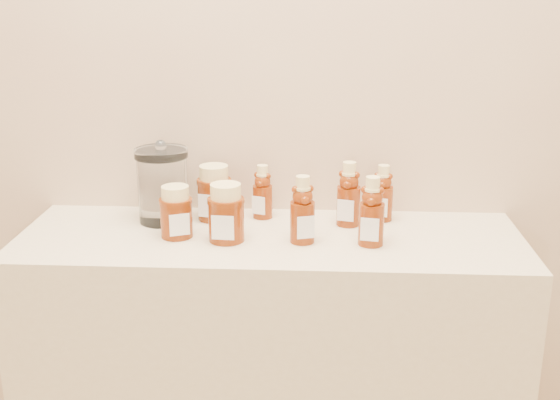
# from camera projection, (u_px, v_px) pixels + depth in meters

# --- Properties ---
(wall_back) EXTENTS (3.50, 0.02, 2.70)m
(wall_back) POSITION_uv_depth(u_px,v_px,m) (275.00, 35.00, 1.72)
(wall_back) COLOR tan
(wall_back) RESTS_ON ground
(display_table) EXTENTS (1.20, 0.40, 0.90)m
(display_table) POSITION_uv_depth(u_px,v_px,m) (271.00, 399.00, 1.80)
(display_table) COLOR beige
(display_table) RESTS_ON ground
(bear_bottle_back_left) EXTENTS (0.07, 0.07, 0.16)m
(bear_bottle_back_left) POSITION_uv_depth(u_px,v_px,m) (263.00, 188.00, 1.77)
(bear_bottle_back_left) COLOR #601E07
(bear_bottle_back_left) RESTS_ON display_table
(bear_bottle_back_mid) EXTENTS (0.08, 0.08, 0.18)m
(bear_bottle_back_mid) POSITION_uv_depth(u_px,v_px,m) (349.00, 190.00, 1.71)
(bear_bottle_back_mid) COLOR #601E07
(bear_bottle_back_mid) RESTS_ON display_table
(bear_bottle_back_right) EXTENTS (0.07, 0.07, 0.16)m
(bear_bottle_back_right) POSITION_uv_depth(u_px,v_px,m) (383.00, 189.00, 1.75)
(bear_bottle_back_right) COLOR #601E07
(bear_bottle_back_right) RESTS_ON display_table
(bear_bottle_front_left) EXTENTS (0.08, 0.08, 0.18)m
(bear_bottle_front_left) POSITION_uv_depth(u_px,v_px,m) (302.00, 205.00, 1.60)
(bear_bottle_front_left) COLOR #601E07
(bear_bottle_front_left) RESTS_ON display_table
(bear_bottle_front_right) EXTENTS (0.07, 0.07, 0.18)m
(bear_bottle_front_right) POSITION_uv_depth(u_px,v_px,m) (372.00, 207.00, 1.59)
(bear_bottle_front_right) COLOR #601E07
(bear_bottle_front_right) RESTS_ON display_table
(honey_jar_left) EXTENTS (0.10, 0.10, 0.12)m
(honey_jar_left) POSITION_uv_depth(u_px,v_px,m) (176.00, 212.00, 1.64)
(honey_jar_left) COLOR #601E07
(honey_jar_left) RESTS_ON display_table
(honey_jar_back) EXTENTS (0.11, 0.11, 0.14)m
(honey_jar_back) POSITION_uv_depth(u_px,v_px,m) (214.00, 192.00, 1.76)
(honey_jar_back) COLOR #601E07
(honey_jar_back) RESTS_ON display_table
(honey_jar_front) EXTENTS (0.09, 0.09, 0.14)m
(honey_jar_front) POSITION_uv_depth(u_px,v_px,m) (226.00, 213.00, 1.62)
(honey_jar_front) COLOR #601E07
(honey_jar_front) RESTS_ON display_table
(glass_canister) EXTENTS (0.15, 0.15, 0.20)m
(glass_canister) POSITION_uv_depth(u_px,v_px,m) (163.00, 182.00, 1.74)
(glass_canister) COLOR white
(glass_canister) RESTS_ON display_table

